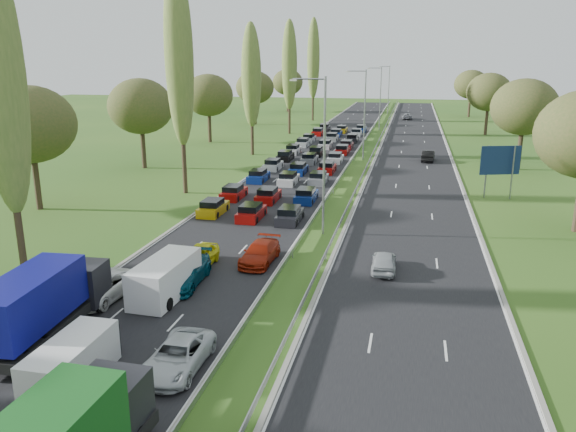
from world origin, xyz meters
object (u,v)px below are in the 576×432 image
Objects in this scene: near_car_2 at (102,287)px; white_van_rear at (167,277)px; direction_sign at (500,163)px; blue_lorry at (44,302)px; white_van_front at (74,360)px.

white_van_rear is at bearing 25.93° from near_car_2.
white_van_rear is (3.36, 1.34, 0.40)m from near_car_2.
near_car_2 is 3.64m from white_van_rear.
white_van_rear is 36.39m from direction_sign.
blue_lorry is at bearing -125.78° from direction_sign.
white_van_rear is at bearing -126.87° from direction_sign.
blue_lorry is 43.38m from direction_sign.
direction_sign is at bearing 54.57° from near_car_2.
direction_sign is (25.14, 30.39, 2.85)m from near_car_2.
white_van_rear is (3.56, 6.12, -0.74)m from blue_lorry.
blue_lorry is 7.12m from white_van_rear.
white_van_front is at bearing -87.18° from white_van_rear.
white_van_front is 9.28m from white_van_rear.
blue_lorry reaches higher than white_van_rear.
blue_lorry is at bearing -88.31° from near_car_2.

